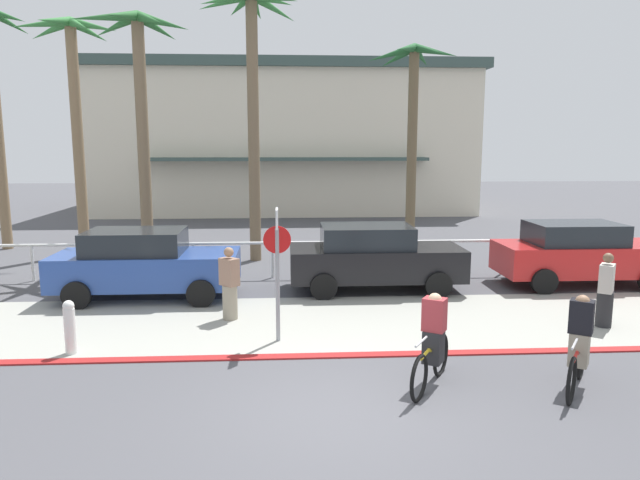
{
  "coord_description": "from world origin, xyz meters",
  "views": [
    {
      "loc": [
        -0.73,
        -7.72,
        3.75
      ],
      "look_at": [
        0.1,
        6.0,
        1.48
      ],
      "focal_mm": 32.84,
      "sensor_mm": 36.0,
      "label": 1
    }
  ],
  "objects_px": {
    "car_black_2": "(374,257)",
    "stop_sign_bike_lane": "(277,256)",
    "car_red_3": "(580,253)",
    "palm_tree_1": "(72,82)",
    "bollard_1": "(70,327)",
    "cyclist_red_0": "(579,345)",
    "palm_tree_3": "(252,56)",
    "palm_tree_4": "(412,98)",
    "palm_tree_2": "(139,78)",
    "pedestrian_1": "(605,294)",
    "cyclist_yellow_1": "(433,342)",
    "pedestrian_0": "(230,287)",
    "car_blue_1": "(145,263)"
  },
  "relations": [
    {
      "from": "palm_tree_2",
      "to": "cyclist_yellow_1",
      "type": "distance_m",
      "value": 12.64
    },
    {
      "from": "bollard_1",
      "to": "pedestrian_1",
      "type": "bearing_deg",
      "value": 5.21
    },
    {
      "from": "cyclist_yellow_1",
      "to": "pedestrian_1",
      "type": "distance_m",
      "value": 5.03
    },
    {
      "from": "stop_sign_bike_lane",
      "to": "cyclist_red_0",
      "type": "relative_size",
      "value": 1.67
    },
    {
      "from": "bollard_1",
      "to": "palm_tree_2",
      "type": "height_order",
      "value": "palm_tree_2"
    },
    {
      "from": "car_black_2",
      "to": "pedestrian_1",
      "type": "relative_size",
      "value": 2.82
    },
    {
      "from": "bollard_1",
      "to": "car_blue_1",
      "type": "height_order",
      "value": "car_blue_1"
    },
    {
      "from": "palm_tree_3",
      "to": "cyclist_red_0",
      "type": "distance_m",
      "value": 13.09
    },
    {
      "from": "palm_tree_3",
      "to": "car_black_2",
      "type": "relative_size",
      "value": 1.9
    },
    {
      "from": "car_blue_1",
      "to": "pedestrian_1",
      "type": "height_order",
      "value": "car_blue_1"
    },
    {
      "from": "car_red_3",
      "to": "palm_tree_3",
      "type": "bearing_deg",
      "value": 156.0
    },
    {
      "from": "bollard_1",
      "to": "cyclist_yellow_1",
      "type": "xyz_separation_m",
      "value": [
        6.14,
        -1.71,
        0.18
      ]
    },
    {
      "from": "car_black_2",
      "to": "palm_tree_2",
      "type": "bearing_deg",
      "value": 151.71
    },
    {
      "from": "bollard_1",
      "to": "palm_tree_3",
      "type": "bearing_deg",
      "value": 71.17
    },
    {
      "from": "car_red_3",
      "to": "palm_tree_1",
      "type": "bearing_deg",
      "value": 159.89
    },
    {
      "from": "palm_tree_4",
      "to": "cyclist_red_0",
      "type": "relative_size",
      "value": 4.73
    },
    {
      "from": "palm_tree_1",
      "to": "palm_tree_4",
      "type": "relative_size",
      "value": 1.07
    },
    {
      "from": "car_red_3",
      "to": "cyclist_yellow_1",
      "type": "distance_m",
      "value": 8.37
    },
    {
      "from": "car_black_2",
      "to": "stop_sign_bike_lane",
      "type": "bearing_deg",
      "value": -122.01
    },
    {
      "from": "stop_sign_bike_lane",
      "to": "car_red_3",
      "type": "relative_size",
      "value": 0.58
    },
    {
      "from": "car_red_3",
      "to": "cyclist_yellow_1",
      "type": "height_order",
      "value": "car_red_3"
    },
    {
      "from": "palm_tree_2",
      "to": "palm_tree_3",
      "type": "distance_m",
      "value": 3.45
    },
    {
      "from": "pedestrian_0",
      "to": "palm_tree_1",
      "type": "bearing_deg",
      "value": 125.65
    },
    {
      "from": "bollard_1",
      "to": "pedestrian_1",
      "type": "distance_m",
      "value": 10.45
    },
    {
      "from": "palm_tree_1",
      "to": "cyclist_yellow_1",
      "type": "bearing_deg",
      "value": -51.67
    },
    {
      "from": "pedestrian_0",
      "to": "pedestrian_1",
      "type": "xyz_separation_m",
      "value": [
        7.74,
        -0.99,
        -0.01
      ]
    },
    {
      "from": "palm_tree_1",
      "to": "pedestrian_0",
      "type": "xyz_separation_m",
      "value": [
        5.75,
        -8.02,
        -5.04
      ]
    },
    {
      "from": "bollard_1",
      "to": "palm_tree_1",
      "type": "bearing_deg",
      "value": 107.21
    },
    {
      "from": "bollard_1",
      "to": "palm_tree_1",
      "type": "height_order",
      "value": "palm_tree_1"
    },
    {
      "from": "pedestrian_1",
      "to": "pedestrian_0",
      "type": "bearing_deg",
      "value": 172.74
    },
    {
      "from": "car_red_3",
      "to": "cyclist_yellow_1",
      "type": "relative_size",
      "value": 2.78
    },
    {
      "from": "car_red_3",
      "to": "cyclist_red_0",
      "type": "relative_size",
      "value": 2.86
    },
    {
      "from": "car_red_3",
      "to": "cyclist_yellow_1",
      "type": "xyz_separation_m",
      "value": [
        -5.56,
        -6.26,
        -0.18
      ]
    },
    {
      "from": "stop_sign_bike_lane",
      "to": "cyclist_yellow_1",
      "type": "xyz_separation_m",
      "value": [
        2.43,
        -2.18,
        -0.98
      ]
    },
    {
      "from": "bollard_1",
      "to": "car_black_2",
      "type": "bearing_deg",
      "value": 35.25
    },
    {
      "from": "cyclist_yellow_1",
      "to": "palm_tree_1",
      "type": "bearing_deg",
      "value": 128.33
    },
    {
      "from": "stop_sign_bike_lane",
      "to": "car_red_3",
      "type": "xyz_separation_m",
      "value": [
        7.99,
        4.08,
        -0.81
      ]
    },
    {
      "from": "palm_tree_3",
      "to": "pedestrian_0",
      "type": "relative_size",
      "value": 5.27
    },
    {
      "from": "stop_sign_bike_lane",
      "to": "palm_tree_1",
      "type": "bearing_deg",
      "value": 125.61
    },
    {
      "from": "palm_tree_2",
      "to": "cyclist_yellow_1",
      "type": "bearing_deg",
      "value": -55.53
    },
    {
      "from": "palm_tree_1",
      "to": "pedestrian_1",
      "type": "xyz_separation_m",
      "value": [
        13.49,
        -9.01,
        -5.05
      ]
    },
    {
      "from": "palm_tree_4",
      "to": "car_red_3",
      "type": "relative_size",
      "value": 1.65
    },
    {
      "from": "cyclist_red_0",
      "to": "pedestrian_0",
      "type": "height_order",
      "value": "pedestrian_0"
    },
    {
      "from": "palm_tree_3",
      "to": "car_blue_1",
      "type": "relative_size",
      "value": 1.9
    },
    {
      "from": "stop_sign_bike_lane",
      "to": "cyclist_red_0",
      "type": "distance_m",
      "value": 5.34
    },
    {
      "from": "palm_tree_1",
      "to": "pedestrian_1",
      "type": "bearing_deg",
      "value": -33.72
    },
    {
      "from": "bollard_1",
      "to": "palm_tree_3",
      "type": "height_order",
      "value": "palm_tree_3"
    },
    {
      "from": "bollard_1",
      "to": "stop_sign_bike_lane",
      "type": "bearing_deg",
      "value": 7.12
    },
    {
      "from": "palm_tree_2",
      "to": "pedestrian_1",
      "type": "height_order",
      "value": "palm_tree_2"
    },
    {
      "from": "stop_sign_bike_lane",
      "to": "bollard_1",
      "type": "relative_size",
      "value": 2.56
    }
  ]
}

